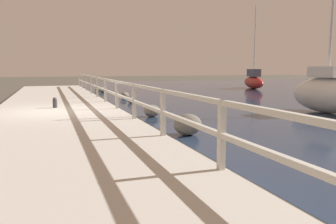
% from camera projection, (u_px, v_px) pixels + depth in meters
% --- Properties ---
extents(ground_plane, '(120.00, 120.00, 0.00)m').
position_uv_depth(ground_plane, '(58.00, 117.00, 11.84)').
color(ground_plane, '#4C473D').
extents(dock_walkway, '(4.51, 36.00, 0.22)m').
position_uv_depth(dock_walkway, '(58.00, 114.00, 11.82)').
color(dock_walkway, beige).
rests_on(dock_walkway, ground).
extents(railing, '(0.10, 32.50, 1.06)m').
position_uv_depth(railing, '(117.00, 90.00, 12.44)').
color(railing, beige).
rests_on(railing, dock_walkway).
extents(boulder_upstream, '(0.51, 0.46, 0.38)m').
position_uv_depth(boulder_upstream, '(125.00, 95.00, 19.00)').
color(boulder_upstream, slate).
rests_on(boulder_upstream, ground).
extents(boulder_water_edge, '(0.54, 0.49, 0.41)m').
position_uv_depth(boulder_water_edge, '(102.00, 90.00, 23.85)').
color(boulder_water_edge, slate).
rests_on(boulder_water_edge, ground).
extents(boulder_far_strip, '(0.43, 0.39, 0.32)m').
position_uv_depth(boulder_far_strip, '(98.00, 90.00, 24.35)').
color(boulder_far_strip, gray).
rests_on(boulder_far_strip, ground).
extents(boulder_downstream, '(0.59, 0.53, 0.44)m').
position_uv_depth(boulder_downstream, '(152.00, 111.00, 11.88)').
color(boulder_downstream, '#666056').
rests_on(boulder_downstream, ground).
extents(boulder_mid_strip, '(0.75, 0.68, 0.56)m').
position_uv_depth(boulder_mid_strip, '(188.00, 124.00, 8.63)').
color(boulder_mid_strip, '#666056').
rests_on(boulder_mid_strip, ground).
extents(boulder_near_dock, '(0.42, 0.38, 0.31)m').
position_uv_depth(boulder_near_dock, '(131.00, 100.00, 16.47)').
color(boulder_near_dock, gray).
rests_on(boulder_near_dock, ground).
extents(mooring_bollard, '(0.17, 0.17, 0.41)m').
position_uv_depth(mooring_bollard, '(55.00, 103.00, 12.73)').
color(mooring_bollard, '#333338').
rests_on(mooring_bollard, dock_walkway).
extents(sailboat_white, '(1.59, 3.31, 6.19)m').
position_uv_depth(sailboat_white, '(327.00, 93.00, 12.85)').
color(sailboat_white, white).
rests_on(sailboat_white, water_surface).
extents(sailboat_red, '(2.49, 5.02, 7.03)m').
position_uv_depth(sailboat_red, '(253.00, 81.00, 28.32)').
color(sailboat_red, red).
rests_on(sailboat_red, water_surface).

